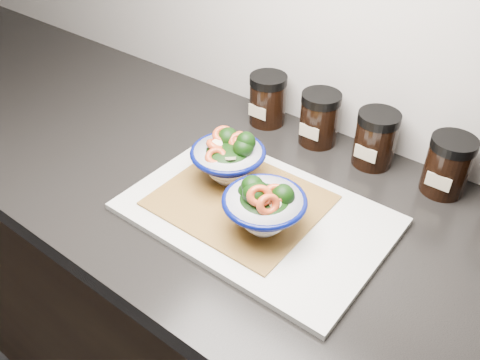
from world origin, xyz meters
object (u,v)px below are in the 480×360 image
Objects in this scene: spice_jar_a at (268,99)px; spice_jar_b at (319,118)px; spice_jar_c at (375,139)px; bowl_right at (264,207)px; cutting_board at (256,214)px; spice_jar_d at (448,165)px; bowl_left at (229,158)px.

spice_jar_a is 1.00× the size of spice_jar_b.
spice_jar_a and spice_jar_c have the same top height.
cutting_board is at bearing 139.95° from bowl_right.
spice_jar_c is at bearing 0.00° from spice_jar_a.
bowl_right is at bearing -122.73° from spice_jar_d.
spice_jar_d is (0.32, 0.23, -0.00)m from bowl_left.
spice_jar_a is at bearing 124.30° from bowl_right.
spice_jar_b is (0.13, 0.00, 0.00)m from spice_jar_a.
spice_jar_c is (0.13, 0.00, 0.00)m from spice_jar_b.
spice_jar_d is at bearing 0.00° from spice_jar_b.
spice_jar_a and spice_jar_b have the same top height.
cutting_board is 3.98× the size of spice_jar_b.
bowl_right is 0.37m from spice_jar_a.
cutting_board is at bearing -57.93° from spice_jar_a.
spice_jar_a is (-0.21, 0.30, -0.00)m from bowl_right.
spice_jar_c is at bearing 0.00° from spice_jar_b.
cutting_board is 0.07m from bowl_right.
bowl_right is at bearing -28.79° from bowl_left.
spice_jar_a is 0.40m from spice_jar_d.
spice_jar_b is 0.13m from spice_jar_c.
spice_jar_a is at bearing 180.00° from spice_jar_d.
bowl_left is at bearing 156.21° from cutting_board.
cutting_board is 3.98× the size of spice_jar_d.
cutting_board is 0.28m from spice_jar_b.
spice_jar_b is at bearing 103.96° from bowl_right.
spice_jar_b is 1.00× the size of spice_jar_c.
bowl_left is at bearing -144.67° from spice_jar_d.
spice_jar_a is at bearing 180.00° from spice_jar_b.
spice_jar_c is (0.26, 0.00, 0.00)m from spice_jar_a.
bowl_right reaches higher than spice_jar_d.
cutting_board is at bearing -81.73° from spice_jar_b.
bowl_left is 0.24m from spice_jar_a.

